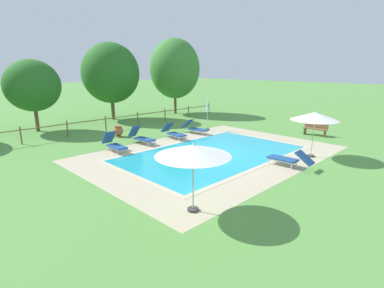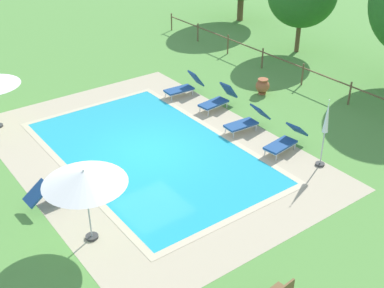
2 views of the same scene
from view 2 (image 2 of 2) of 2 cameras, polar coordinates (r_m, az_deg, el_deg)
ground_plane at (r=18.20m, az=-4.86°, el=-0.86°), size 160.00×160.00×0.00m
pool_deck_paving at (r=18.19m, az=-4.86°, el=-0.85°), size 12.81×9.09×0.01m
swimming_pool_water at (r=18.19m, az=-4.86°, el=-0.84°), size 9.34×5.62×0.01m
pool_coping_rim at (r=18.19m, az=-4.87°, el=-0.83°), size 9.82×6.10×0.01m
sun_lounger_north_near_steps at (r=21.22m, az=2.99°, el=5.10°), size 0.79×1.89×1.01m
sun_lounger_north_mid at (r=18.38m, az=10.64°, el=0.39°), size 0.85×2.02×0.89m
sun_lounger_north_far at (r=22.47m, az=-0.91°, el=6.59°), size 0.70×1.86×1.01m
sun_lounger_north_end at (r=15.99m, az=-14.97°, el=-5.07°), size 0.71×2.04×0.82m
sun_lounger_south_near_corner at (r=19.53m, az=6.28°, el=2.62°), size 0.71×1.95×0.93m
patio_umbrella_open_by_bench at (r=13.31m, az=-12.21°, el=-3.76°), size 2.27×2.27×2.28m
patio_umbrella_closed_row_west at (r=17.14m, az=15.06°, el=2.10°), size 0.32×0.32×2.51m
terracotta_urn_near_fence at (r=22.79m, az=8.08°, el=6.60°), size 0.63×0.63×0.72m
perimeter_fence at (r=23.97m, az=12.57°, el=8.11°), size 21.72×0.08×1.05m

